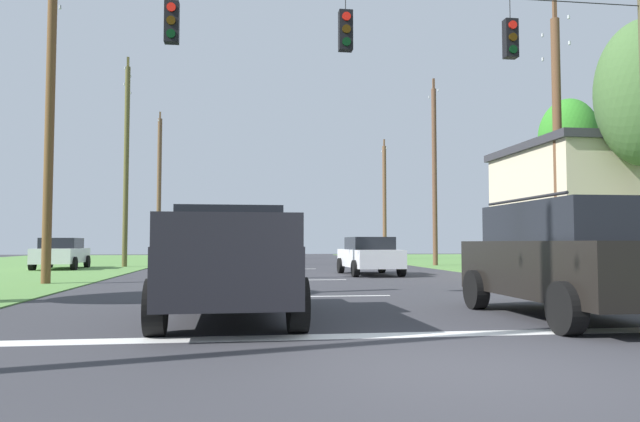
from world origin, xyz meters
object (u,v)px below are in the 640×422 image
at_px(suv_black, 568,257).
at_px(utility_pole_far_left, 49,130).
at_px(distant_car_crossing_white, 369,255).
at_px(utility_pole_distant_right, 126,160).
at_px(overhead_signal_span, 341,116).
at_px(pickup_truck, 229,262).
at_px(utility_pole_mid_right, 557,140).
at_px(utility_pole_distant_left, 159,187).
at_px(utility_pole_far_right, 434,173).
at_px(distant_car_oncoming, 61,253).
at_px(utility_pole_near_left, 384,201).
at_px(tree_roadside_right, 569,139).

distance_m(suv_black, utility_pole_far_left, 15.67).
bearing_deg(distant_car_crossing_white, utility_pole_distant_right, 142.17).
height_order(overhead_signal_span, pickup_truck, overhead_signal_span).
bearing_deg(suv_black, overhead_signal_span, 130.05).
height_order(overhead_signal_span, utility_pole_mid_right, utility_pole_mid_right).
bearing_deg(overhead_signal_span, utility_pole_distant_left, 105.23).
height_order(overhead_signal_span, suv_black, overhead_signal_span).
bearing_deg(utility_pole_mid_right, utility_pole_far_right, 91.17).
xyz_separation_m(utility_pole_far_left, utility_pole_distant_left, (-0.09, 24.92, 0.52)).
height_order(distant_car_oncoming, utility_pole_near_left, utility_pole_near_left).
bearing_deg(utility_pole_distant_left, tree_roadside_right, -45.31).
relative_size(utility_pole_far_right, tree_roadside_right, 1.40).
bearing_deg(utility_pole_distant_left, overhead_signal_span, -74.77).
relative_size(utility_pole_mid_right, utility_pole_far_right, 0.94).
bearing_deg(tree_roadside_right, distant_car_crossing_white, -176.93).
bearing_deg(utility_pole_distant_left, utility_pole_distant_right, -90.02).
height_order(utility_pole_far_left, utility_pole_distant_right, utility_pole_distant_right).
height_order(suv_black, utility_pole_distant_left, utility_pole_distant_left).
relative_size(overhead_signal_span, utility_pole_mid_right, 1.60).
bearing_deg(distant_car_oncoming, overhead_signal_span, -56.37).
xyz_separation_m(utility_pole_far_right, utility_pole_near_left, (0.15, 12.32, -0.67)).
relative_size(overhead_signal_span, tree_roadside_right, 2.10).
xyz_separation_m(utility_pole_mid_right, utility_pole_distant_left, (-17.10, 25.07, 0.48)).
height_order(distant_car_oncoming, utility_pole_far_left, utility_pole_far_left).
bearing_deg(suv_black, utility_pole_distant_right, 117.42).
height_order(distant_car_crossing_white, utility_pole_near_left, utility_pole_near_left).
bearing_deg(utility_pole_distant_left, suv_black, -71.43).
distance_m(suv_black, utility_pole_distant_left, 36.93).
xyz_separation_m(distant_car_oncoming, utility_pole_far_right, (19.39, 1.82, 4.40)).
relative_size(utility_pole_far_right, utility_pole_far_left, 1.07).
distance_m(utility_pole_mid_right, utility_pole_distant_left, 30.35).
distance_m(distant_car_crossing_white, utility_pole_far_right, 11.01).
distance_m(distant_car_oncoming, utility_pole_mid_right, 22.73).
xyz_separation_m(overhead_signal_span, pickup_truck, (-2.48, -2.83, -3.27)).
distance_m(utility_pole_distant_right, utility_pole_distant_left, 12.25).
distance_m(pickup_truck, utility_pole_far_left, 11.23).
height_order(suv_black, distant_car_crossing_white, suv_black).
bearing_deg(utility_pole_distant_left, utility_pole_far_left, -89.79).
bearing_deg(tree_roadside_right, utility_pole_far_left, -167.62).
height_order(suv_black, distant_car_oncoming, suv_black).
xyz_separation_m(utility_pole_mid_right, utility_pole_far_right, (-0.25, 12.48, 0.30)).
bearing_deg(overhead_signal_span, utility_pole_mid_right, 33.70).
distance_m(utility_pole_distant_left, tree_roadside_right, 28.83).
relative_size(distant_car_crossing_white, tree_roadside_right, 0.57).
xyz_separation_m(distant_car_oncoming, utility_pole_distant_left, (2.54, 14.41, 4.58)).
height_order(distant_car_crossing_white, tree_roadside_right, tree_roadside_right).
height_order(suv_black, tree_roadside_right, tree_roadside_right).
relative_size(pickup_truck, distant_car_oncoming, 1.24).
xyz_separation_m(distant_car_crossing_white, utility_pole_distant_left, (-11.24, 20.98, 4.58)).
distance_m(suv_black, distant_car_oncoming, 24.84).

